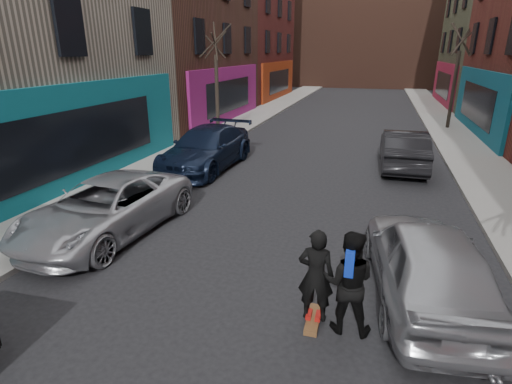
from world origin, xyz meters
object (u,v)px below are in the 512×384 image
Objects in this scene: parked_right_end at (403,149)px; parked_left_far at (107,207)px; skateboarder at (316,275)px; pedestrian at (348,282)px; skateboard at (313,319)px; parked_right_far at (427,261)px; tree_left_far at (216,73)px; tree_right_far at (457,68)px; parked_left_end at (206,148)px.

parked_left_far is at bearing 47.55° from parked_right_end.
pedestrian is (0.53, -0.01, -0.02)m from skateboarder.
skateboard is at bearing -2.73° from pedestrian.
pedestrian reaches higher than parked_right_far.
parked_right_end is at bearing 53.59° from parked_left_far.
tree_left_far is 1.27× the size of parked_left_far.
parked_right_far reaches higher than parked_left_far.
tree_right_far is 1.33× the size of parked_left_far.
parked_left_end is at bearing 15.14° from parked_right_end.
parked_left_end is 10.42m from parked_right_far.
tree_left_far is 16.67m from pedestrian.
tree_left_far is 16.28m from parked_right_far.
skateboarder is 0.53m from pedestrian.
parked_left_far is at bearing -21.21° from skateboarder.
tree_right_far is 21.10m from skateboarder.
parked_right_far is 2.30m from skateboarder.
tree_left_far reaches higher than skateboarder.
parked_right_end is at bearing -21.00° from tree_left_far.
pedestrian is at bearing -2.44° from skateboard.
parked_left_far is 3.07× the size of skateboarder.
parked_left_far is 6.40× the size of skateboard.
parked_right_end reaches higher than parked_left_far.
parked_left_far is (1.88, -12.27, -2.67)m from tree_left_far.
skateboarder is at bearing 28.03° from parked_right_far.
skateboarder reaches higher than parked_left_end.
parked_right_far reaches higher than skateboard.
parked_right_far is 2.57× the size of pedestrian.
skateboarder is 0.92× the size of pedestrian.
skateboarder is (-1.87, -10.76, 0.16)m from parked_right_end.
parked_left_far is 6.54m from pedestrian.
tree_left_far is at bearing 109.73° from parked_left_end.
parked_right_end is (0.00, 9.43, -0.02)m from parked_right_far.
parked_left_end is at bearing 122.84° from skateboard.
parked_right_far is (7.52, -0.77, 0.08)m from parked_left_far.
pedestrian reaches higher than skateboarder.
parked_right_far is at bearing 34.47° from skateboard.
skateboarder reaches higher than parked_right_end.
skateboard is at bearing -54.15° from parked_left_end.
skateboarder is at bearing -2.73° from pedestrian.
parked_right_far is 9.43m from parked_right_end.
parked_left_end is at bearing -72.42° from tree_left_far.
parked_right_end is 2.59× the size of pedestrian.
parked_left_end is 10.25m from skateboard.
tree_left_far is 1.40× the size of parked_right_far.
tree_right_far is 19.47m from parked_right_far.
parked_right_far is at bearing -54.22° from tree_left_far.
tree_right_far is 21.00m from pedestrian.
parked_right_far is at bearing -98.95° from tree_right_far.
skateboarder is at bearing -62.34° from tree_left_far.
parked_right_end is (-3.00, -9.61, -2.76)m from tree_right_far.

